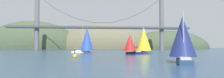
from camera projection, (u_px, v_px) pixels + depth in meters
ground_plane at (130, 67)px, 27.07m from camera, size 360.00×360.00×0.00m
headland_right at (167, 49)px, 167.32m from camera, size 74.11×44.00×31.89m
headland_left at (32, 49)px, 155.83m from camera, size 77.45×44.00×45.78m
headland_center at (105, 49)px, 161.83m from camera, size 80.48×44.00×42.69m
suspension_bridge at (101, 26)px, 122.05m from camera, size 115.91×6.00×34.65m
sailboat_navy_sail at (183, 38)px, 33.17m from camera, size 5.96×8.39×9.05m
sailboat_yellow_sail at (144, 40)px, 70.05m from camera, size 5.82×9.37×10.41m
sailboat_blue_spinnaker at (87, 39)px, 78.18m from camera, size 9.07×5.56×11.00m
sailboat_red_spinnaker at (130, 44)px, 64.24m from camera, size 7.71×5.38×7.77m
channel_buoy at (75, 56)px, 47.76m from camera, size 1.10×1.10×2.64m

